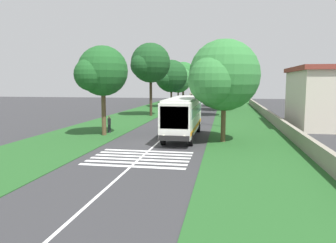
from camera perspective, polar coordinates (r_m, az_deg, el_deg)
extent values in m
plane|color=#333335|center=(27.33, -2.03, -3.92)|extent=(160.00, 160.00, 0.00)
cube|color=#235623|center=(43.80, -8.45, 0.12)|extent=(120.00, 8.00, 0.04)
cube|color=#235623|center=(41.64, 13.49, -0.35)|extent=(120.00, 8.00, 0.04)
cube|color=silver|center=(41.94, 2.24, -0.13)|extent=(110.00, 0.16, 0.01)
cube|color=silver|center=(30.13, 2.69, 1.12)|extent=(11.00, 2.50, 2.90)
cube|color=slate|center=(30.38, 2.77, 2.15)|extent=(9.68, 2.54, 0.85)
cube|color=slate|center=(24.72, 1.08, 0.67)|extent=(0.08, 2.20, 1.74)
cube|color=orange|center=(30.25, 2.68, -0.77)|extent=(10.78, 2.53, 0.36)
cube|color=silver|center=(30.02, 2.71, 4.04)|extent=(10.56, 2.30, 0.18)
cube|color=black|center=(24.82, 1.03, -2.98)|extent=(0.16, 2.40, 0.40)
sphere|color=#F2EDCC|center=(24.99, -0.77, -2.61)|extent=(0.24, 0.24, 0.24)
sphere|color=#F2EDCC|center=(24.75, 2.90, -2.71)|extent=(0.24, 0.24, 0.24)
cylinder|color=black|center=(26.70, -0.85, -2.98)|extent=(1.10, 0.32, 1.10)
cylinder|color=black|center=(33.91, 1.50, -0.87)|extent=(1.10, 0.32, 1.10)
cylinder|color=black|center=(26.37, 4.07, -3.12)|extent=(1.10, 0.32, 1.10)
cylinder|color=black|center=(33.65, 5.38, -0.96)|extent=(1.10, 0.32, 1.10)
cube|color=silver|center=(20.18, -6.53, -7.85)|extent=(0.45, 6.80, 0.01)
cube|color=silver|center=(21.02, -5.83, -7.25)|extent=(0.45, 6.80, 0.01)
cube|color=silver|center=(21.86, -5.19, -6.69)|extent=(0.45, 6.80, 0.01)
cube|color=silver|center=(22.71, -4.59, -6.17)|extent=(0.45, 6.80, 0.01)
cube|color=silver|center=(23.56, -4.04, -5.68)|extent=(0.45, 6.80, 0.01)
cube|color=silver|center=(24.41, -3.52, -5.23)|extent=(0.45, 6.80, 0.01)
cube|color=gray|center=(51.27, 1.56, 1.73)|extent=(4.30, 1.75, 0.70)
cube|color=slate|center=(51.12, 1.54, 2.42)|extent=(2.00, 1.61, 0.55)
cylinder|color=black|center=(50.08, 0.45, 1.38)|extent=(0.64, 0.22, 0.64)
cylinder|color=black|center=(52.74, 0.93, 1.65)|extent=(0.64, 0.22, 0.64)
cylinder|color=black|center=(49.85, 2.21, 1.35)|extent=(0.64, 0.22, 0.64)
cylinder|color=black|center=(52.51, 2.61, 1.62)|extent=(0.64, 0.22, 0.64)
cube|color=silver|center=(57.04, 2.27, 2.25)|extent=(4.30, 1.75, 0.70)
cube|color=slate|center=(56.89, 2.26, 2.87)|extent=(2.00, 1.61, 0.55)
cylinder|color=black|center=(55.83, 1.29, 1.94)|extent=(0.64, 0.22, 0.64)
cylinder|color=black|center=(58.50, 1.69, 2.17)|extent=(0.64, 0.22, 0.64)
cylinder|color=black|center=(55.62, 2.88, 1.92)|extent=(0.64, 0.22, 0.64)
cylinder|color=black|center=(58.29, 3.21, 2.14)|extent=(0.64, 0.22, 0.64)
cube|color=navy|center=(65.84, 3.48, 2.86)|extent=(4.30, 1.75, 0.70)
cube|color=slate|center=(65.70, 3.47, 3.40)|extent=(2.00, 1.61, 0.55)
cylinder|color=black|center=(64.61, 2.65, 2.61)|extent=(0.64, 0.22, 0.64)
cylinder|color=black|center=(67.28, 2.95, 2.78)|extent=(0.64, 0.22, 0.64)
cylinder|color=black|center=(64.43, 4.03, 2.59)|extent=(0.64, 0.22, 0.64)
cylinder|color=black|center=(67.11, 4.27, 2.76)|extent=(0.64, 0.22, 0.64)
cube|color=gray|center=(73.69, 4.26, 3.28)|extent=(4.30, 1.75, 0.70)
cube|color=slate|center=(73.55, 4.25, 3.76)|extent=(2.00, 1.61, 0.55)
cylinder|color=black|center=(72.44, 3.53, 3.06)|extent=(0.64, 0.22, 0.64)
cylinder|color=black|center=(75.12, 3.77, 3.20)|extent=(0.64, 0.22, 0.64)
cylinder|color=black|center=(72.29, 4.77, 3.04)|extent=(0.64, 0.22, 0.64)
cylinder|color=black|center=(74.97, 4.95, 3.18)|extent=(0.64, 0.22, 0.64)
cube|color=#BFB299|center=(82.73, 4.74, 4.33)|extent=(6.00, 2.10, 2.10)
cube|color=slate|center=(82.91, 4.76, 4.60)|extent=(5.04, 2.13, 0.70)
cube|color=slate|center=(79.77, 4.55, 4.39)|extent=(0.06, 1.76, 1.18)
cylinder|color=black|center=(80.99, 3.94, 3.50)|extent=(0.76, 0.24, 0.76)
cylinder|color=black|center=(84.77, 4.22, 3.65)|extent=(0.76, 0.24, 0.76)
cylinder|color=black|center=(80.82, 5.28, 3.48)|extent=(0.76, 0.24, 0.76)
cylinder|color=black|center=(84.60, 5.50, 3.63)|extent=(0.76, 0.24, 0.76)
cylinder|color=#4C3826|center=(80.43, 1.80, 4.70)|extent=(0.36, 0.36, 4.07)
sphere|color=#337A38|center=(80.37, 1.81, 7.45)|extent=(6.62, 6.62, 6.62)
sphere|color=#337A38|center=(82.34, 2.01, 7.09)|extent=(4.62, 4.62, 4.62)
sphere|color=#337A38|center=(78.88, 0.91, 7.10)|extent=(3.73, 3.73, 3.73)
cylinder|color=#3D2D1E|center=(49.79, -3.04, 4.71)|extent=(0.41, 0.41, 6.41)
sphere|color=#19471E|center=(49.84, -3.08, 10.29)|extent=(5.99, 5.99, 5.99)
sphere|color=#19471E|center=(51.57, -2.62, 9.68)|extent=(4.01, 4.01, 4.01)
sphere|color=#19471E|center=(48.58, -4.53, 9.83)|extent=(3.53, 3.53, 3.53)
cylinder|color=#4C3826|center=(68.06, 0.58, 4.52)|extent=(0.38, 0.38, 4.56)
sphere|color=#19471E|center=(68.01, 0.58, 8.01)|extent=(6.76, 6.76, 6.76)
sphere|color=#19471E|center=(70.01, 0.86, 7.56)|extent=(4.99, 4.99, 4.99)
sphere|color=#19471E|center=(66.52, -0.53, 7.60)|extent=(3.96, 3.96, 3.96)
cylinder|color=#4C3826|center=(88.05, 2.68, 5.21)|extent=(0.56, 0.56, 5.07)
sphere|color=#286B2D|center=(88.03, 2.70, 8.14)|extent=(7.16, 7.16, 7.16)
sphere|color=#286B2D|center=(90.15, 2.87, 7.77)|extent=(4.49, 4.49, 4.49)
sphere|color=#286B2D|center=(86.39, 1.83, 7.82)|extent=(4.32, 4.32, 4.32)
cylinder|color=brown|center=(31.83, -11.27, 1.98)|extent=(0.43, 0.43, 4.87)
sphere|color=#1E5623|center=(31.74, -11.43, 8.74)|extent=(4.78, 4.78, 4.78)
sphere|color=#1E5623|center=(33.06, -10.50, 8.06)|extent=(3.13, 3.13, 3.13)
sphere|color=#1E5623|center=(30.89, -13.47, 8.08)|extent=(3.06, 3.06, 3.06)
cylinder|color=#4C3826|center=(60.20, 10.50, 3.91)|extent=(0.48, 0.48, 4.17)
sphere|color=#19471E|center=(60.13, 10.58, 7.56)|extent=(6.35, 6.35, 6.35)
sphere|color=#19471E|center=(62.03, 10.55, 7.09)|extent=(3.73, 3.73, 3.73)
sphere|color=#19471E|center=(58.53, 9.64, 7.13)|extent=(3.77, 3.77, 3.77)
cylinder|color=#4C3826|center=(69.13, 9.90, 4.74)|extent=(0.60, 0.60, 5.24)
sphere|color=#1E5623|center=(69.10, 9.96, 7.96)|extent=(4.59, 4.59, 4.59)
sphere|color=#1E5623|center=(70.47, 9.96, 7.65)|extent=(2.76, 2.76, 2.76)
sphere|color=#1E5623|center=(67.95, 9.37, 7.70)|extent=(3.15, 3.15, 3.15)
cylinder|color=#3D2D1E|center=(87.86, 10.18, 5.45)|extent=(0.42, 0.42, 6.11)
sphere|color=#337A38|center=(87.88, 10.25, 8.59)|extent=(6.44, 6.44, 6.44)
sphere|color=#337A38|center=(89.80, 10.24, 8.24)|extent=(4.35, 4.35, 4.35)
sphere|color=#337A38|center=(86.26, 9.60, 8.32)|extent=(4.61, 4.61, 4.61)
cylinder|color=brown|center=(28.19, 9.73, 0.56)|extent=(0.41, 0.41, 4.05)
sphere|color=#337A38|center=(28.03, 9.88, 8.06)|extent=(6.04, 6.04, 6.04)
sphere|color=#337A38|center=(29.84, 9.88, 7.12)|extent=(3.86, 3.86, 3.86)
sphere|color=#337A38|center=(26.54, 7.88, 7.20)|extent=(4.00, 4.00, 4.00)
cylinder|color=brown|center=(49.06, 9.95, 4.65)|extent=(0.46, 0.46, 6.53)
sphere|color=#19471E|center=(49.10, 10.06, 9.89)|extent=(4.46, 4.46, 4.46)
sphere|color=#19471E|center=(50.41, 10.05, 9.43)|extent=(3.24, 3.24, 3.24)
sphere|color=#19471E|center=(47.97, 9.24, 9.58)|extent=(3.16, 3.16, 3.16)
cylinder|color=#473828|center=(37.83, 9.64, 5.57)|extent=(0.24, 0.24, 8.56)
cube|color=#3D3326|center=(37.93, 9.76, 11.13)|extent=(0.12, 1.40, 0.12)
cube|color=gray|center=(46.85, 17.30, 1.08)|extent=(70.00, 0.40, 1.20)
cube|color=beige|center=(41.39, 26.65, 3.49)|extent=(11.03, 7.84, 6.40)
cube|color=brown|center=(41.37, 26.91, 8.27)|extent=(11.63, 8.44, 0.51)
cylinder|color=#26262D|center=(33.53, -10.30, -1.21)|extent=(0.28, 0.28, 0.85)
cylinder|color=#3F3F47|center=(33.43, -10.32, 0.02)|extent=(0.34, 0.34, 0.60)
sphere|color=tan|center=(33.39, -10.34, 0.73)|extent=(0.24, 0.24, 0.24)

